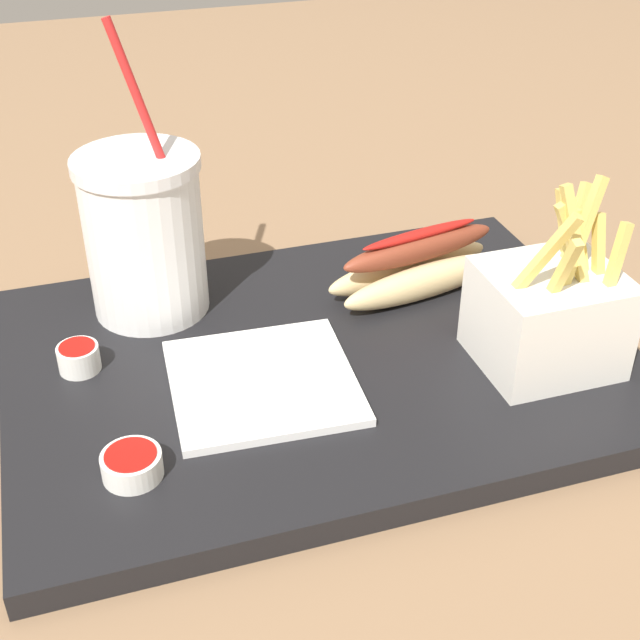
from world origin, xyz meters
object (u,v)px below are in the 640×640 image
(soda_cup, at_px, (144,234))
(fries_basket, at_px, (548,314))
(hot_dog_1, at_px, (418,267))
(napkin_stack, at_px, (263,382))
(ketchup_cup_1, at_px, (79,357))
(ketchup_cup_2, at_px, (132,464))

(soda_cup, xyz_separation_m, fries_basket, (0.27, -0.17, -0.03))
(soda_cup, relative_size, hot_dog_1, 1.41)
(hot_dog_1, height_order, napkin_stack, hot_dog_1)
(fries_basket, bearing_deg, hot_dog_1, 111.91)
(soda_cup, bearing_deg, ketchup_cup_1, -132.33)
(hot_dog_1, distance_m, napkin_stack, 0.19)
(hot_dog_1, height_order, ketchup_cup_1, hot_dog_1)
(ketchup_cup_2, bearing_deg, soda_cup, 77.89)
(fries_basket, xyz_separation_m, ketchup_cup_1, (-0.34, 0.10, -0.03))
(soda_cup, height_order, ketchup_cup_1, soda_cup)
(fries_basket, distance_m, ketchup_cup_2, 0.32)
(hot_dog_1, xyz_separation_m, ketchup_cup_2, (-0.27, -0.16, -0.01))
(ketchup_cup_1, xyz_separation_m, napkin_stack, (0.13, -0.06, -0.01))
(fries_basket, relative_size, ketchup_cup_2, 3.73)
(soda_cup, relative_size, napkin_stack, 1.78)
(soda_cup, height_order, ketchup_cup_2, soda_cup)
(soda_cup, relative_size, ketchup_cup_1, 7.57)
(ketchup_cup_1, bearing_deg, soda_cup, 47.67)
(soda_cup, relative_size, fries_basket, 1.62)
(ketchup_cup_1, bearing_deg, ketchup_cup_2, -80.02)
(soda_cup, distance_m, ketchup_cup_2, 0.22)
(fries_basket, height_order, napkin_stack, fries_basket)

